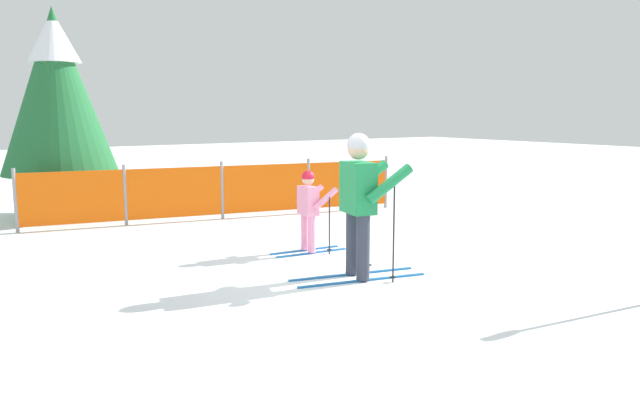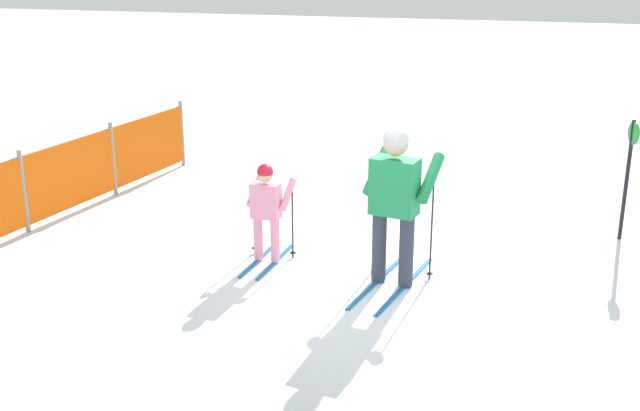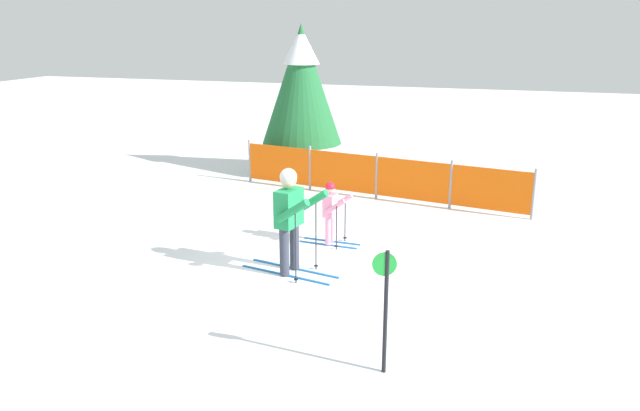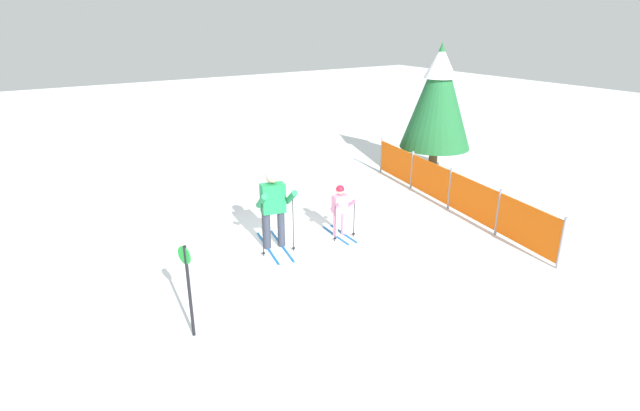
% 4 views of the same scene
% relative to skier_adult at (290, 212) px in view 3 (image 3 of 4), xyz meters
% --- Properties ---
extents(ground_plane, '(60.00, 60.00, 0.00)m').
position_rel_skier_adult_xyz_m(ground_plane, '(-0.15, 0.20, -1.05)').
color(ground_plane, white).
extents(skier_adult, '(1.70, 0.84, 1.76)m').
position_rel_skier_adult_xyz_m(skier_adult, '(0.00, 0.00, 0.00)').
color(skier_adult, '#1966B2').
rests_on(skier_adult, ground_plane).
extents(skier_child, '(1.12, 0.56, 1.18)m').
position_rel_skier_adult_xyz_m(skier_child, '(0.24, 1.52, -0.36)').
color(skier_child, '#1966B2').
rests_on(skier_child, ground_plane).
extents(safety_fence, '(6.95, 1.31, 1.08)m').
position_rel_skier_adult_xyz_m(safety_fence, '(0.39, 4.80, -0.51)').
color(safety_fence, gray).
rests_on(safety_fence, ground_plane).
extents(conifer_far, '(2.11, 2.11, 3.92)m').
position_rel_skier_adult_xyz_m(conifer_far, '(-2.07, 6.68, 1.37)').
color(conifer_far, '#4C3823').
rests_on(conifer_far, ground_plane).
extents(trail_marker, '(0.27, 0.11, 1.53)m').
position_rel_skier_adult_xyz_m(trail_marker, '(2.05, -2.53, -0.11)').
color(trail_marker, black).
rests_on(trail_marker, ground_plane).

